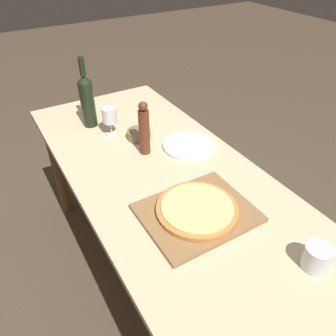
{
  "coord_description": "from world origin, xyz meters",
  "views": [
    {
      "loc": [
        -0.55,
        -0.97,
        1.59
      ],
      "look_at": [
        -0.01,
        -0.06,
        0.81
      ],
      "focal_mm": 35.0,
      "sensor_mm": 36.0,
      "label": 1
    }
  ],
  "objects_px": {
    "pizza": "(197,209)",
    "pepper_mill": "(144,129)",
    "small_bowl": "(139,134)",
    "wine_glass": "(110,116)",
    "wine_bottle": "(87,100)"
  },
  "relations": [
    {
      "from": "wine_bottle",
      "to": "wine_glass",
      "type": "height_order",
      "value": "wine_bottle"
    },
    {
      "from": "small_bowl",
      "to": "wine_bottle",
      "type": "bearing_deg",
      "value": 122.73
    },
    {
      "from": "pizza",
      "to": "wine_bottle",
      "type": "bearing_deg",
      "value": 96.88
    },
    {
      "from": "pepper_mill",
      "to": "small_bowl",
      "type": "relative_size",
      "value": 2.19
    },
    {
      "from": "pizza",
      "to": "wine_bottle",
      "type": "distance_m",
      "value": 0.84
    },
    {
      "from": "wine_bottle",
      "to": "small_bowl",
      "type": "distance_m",
      "value": 0.32
    },
    {
      "from": "wine_glass",
      "to": "small_bowl",
      "type": "bearing_deg",
      "value": -47.41
    },
    {
      "from": "wine_bottle",
      "to": "pepper_mill",
      "type": "distance_m",
      "value": 0.4
    },
    {
      "from": "pizza",
      "to": "small_bowl",
      "type": "xyz_separation_m",
      "value": [
        0.06,
        0.58,
        -0.01
      ]
    },
    {
      "from": "pizza",
      "to": "pepper_mill",
      "type": "distance_m",
      "value": 0.47
    },
    {
      "from": "pepper_mill",
      "to": "wine_glass",
      "type": "distance_m",
      "value": 0.25
    },
    {
      "from": "pizza",
      "to": "wine_bottle",
      "type": "height_order",
      "value": "wine_bottle"
    },
    {
      "from": "pizza",
      "to": "small_bowl",
      "type": "height_order",
      "value": "same"
    },
    {
      "from": "pizza",
      "to": "wine_bottle",
      "type": "xyz_separation_m",
      "value": [
        -0.1,
        0.83,
        0.11
      ]
    },
    {
      "from": "pizza",
      "to": "pepper_mill",
      "type": "height_order",
      "value": "pepper_mill"
    }
  ]
}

